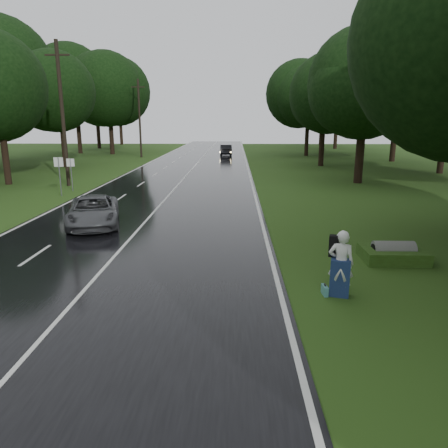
% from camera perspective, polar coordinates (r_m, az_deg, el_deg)
% --- Properties ---
extents(ground, '(160.00, 160.00, 0.00)m').
position_cam_1_polar(ground, '(14.35, -16.80, -6.80)').
color(ground, '#294A15').
rests_on(ground, ground).
extents(road, '(12.00, 140.00, 0.04)m').
position_cam_1_polar(road, '(33.38, -6.21, 5.39)').
color(road, black).
rests_on(road, ground).
extents(lane_center, '(0.12, 140.00, 0.01)m').
position_cam_1_polar(lane_center, '(33.38, -6.21, 5.44)').
color(lane_center, silver).
rests_on(lane_center, road).
extents(grey_car, '(3.52, 5.39, 1.38)m').
position_cam_1_polar(grey_car, '(20.93, -17.40, 1.70)').
color(grey_car, '#47494C').
rests_on(grey_car, road).
extents(far_car, '(1.87, 4.69, 1.52)m').
position_cam_1_polar(far_car, '(61.34, 0.24, 10.08)').
color(far_car, black).
rests_on(far_car, road).
extents(hitchhiker, '(0.82, 0.77, 1.96)m').
position_cam_1_polar(hitchhiker, '(12.43, 15.60, -5.50)').
color(hitchhiker, silver).
rests_on(hitchhiker, ground).
extents(suitcase, '(0.14, 0.40, 0.28)m').
position_cam_1_polar(suitcase, '(12.63, 13.58, -8.78)').
color(suitcase, teal).
rests_on(suitcase, ground).
extents(culvert, '(1.45, 0.72, 0.72)m').
position_cam_1_polar(culvert, '(16.41, 21.99, -4.61)').
color(culvert, slate).
rests_on(culvert, ground).
extents(utility_pole_mid, '(1.80, 0.28, 10.62)m').
position_cam_1_polar(utility_pole_mid, '(34.86, -20.41, 4.93)').
color(utility_pole_mid, black).
rests_on(utility_pole_mid, ground).
extents(utility_pole_far, '(1.80, 0.28, 10.30)m').
position_cam_1_polar(utility_pole_far, '(59.57, -11.20, 8.93)').
color(utility_pole_far, black).
rests_on(utility_pole_far, ground).
extents(road_sign_a, '(0.62, 0.10, 2.58)m').
position_cam_1_polar(road_sign_a, '(30.19, -21.27, 3.58)').
color(road_sign_a, white).
rests_on(road_sign_a, ground).
extents(road_sign_b, '(0.56, 0.10, 2.32)m').
position_cam_1_polar(road_sign_b, '(32.02, -19.92, 4.24)').
color(road_sign_b, white).
rests_on(road_sign_b, ground).
extents(tree_left_d, '(8.22, 8.22, 12.84)m').
position_cam_1_polar(tree_left_d, '(37.55, -27.29, 4.84)').
color(tree_left_d, black).
rests_on(tree_left_d, ground).
extents(tree_left_e, '(9.06, 9.06, 14.16)m').
position_cam_1_polar(tree_left_e, '(49.26, -20.75, 7.30)').
color(tree_left_e, black).
rests_on(tree_left_e, ground).
extents(tree_left_f, '(10.26, 10.26, 16.03)m').
position_cam_1_polar(tree_left_f, '(66.05, -14.96, 9.19)').
color(tree_left_f, black).
rests_on(tree_left_f, ground).
extents(tree_right_d, '(8.62, 8.62, 13.48)m').
position_cam_1_polar(tree_right_d, '(35.88, 17.76, 5.37)').
color(tree_right_d, black).
rests_on(tree_right_d, ground).
extents(tree_right_e, '(8.69, 8.69, 13.58)m').
position_cam_1_polar(tree_right_e, '(48.59, 13.05, 7.76)').
color(tree_right_e, black).
rests_on(tree_right_e, ground).
extents(tree_right_f, '(9.59, 9.59, 14.99)m').
position_cam_1_polar(tree_right_f, '(62.08, 11.13, 9.13)').
color(tree_right_f, black).
rests_on(tree_right_f, ground).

